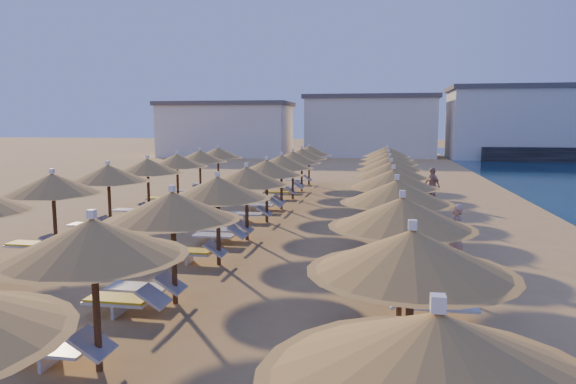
% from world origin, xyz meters
% --- Properties ---
extents(ground, '(220.00, 220.00, 0.00)m').
position_xyz_m(ground, '(0.00, 0.00, 0.00)').
color(ground, tan).
rests_on(ground, ground).
extents(hotel_blocks, '(49.25, 11.35, 8.10)m').
position_xyz_m(hotel_blocks, '(2.19, 45.53, 3.70)').
color(hotel_blocks, white).
rests_on(hotel_blocks, ground).
extents(parasol_row_east, '(3.02, 35.35, 2.70)m').
position_xyz_m(parasol_row_east, '(2.75, 0.98, 2.20)').
color(parasol_row_east, brown).
rests_on(parasol_row_east, ground).
extents(parasol_row_west, '(3.02, 35.35, 2.70)m').
position_xyz_m(parasol_row_west, '(-2.21, 0.98, 2.20)').
color(parasol_row_west, brown).
rests_on(parasol_row_west, ground).
extents(parasol_row_inland, '(3.02, 25.65, 2.70)m').
position_xyz_m(parasol_row_inland, '(-7.37, 2.59, 2.20)').
color(parasol_row_inland, brown).
rests_on(parasol_row_inland, ground).
extents(loungers, '(13.29, 33.86, 0.66)m').
position_xyz_m(loungers, '(-1.29, 1.21, 0.34)').
color(loungers, silver).
rests_on(loungers, ground).
extents(beachgoer_a, '(0.50, 0.69, 1.77)m').
position_xyz_m(beachgoer_a, '(4.46, -1.11, 0.88)').
color(beachgoer_a, tan).
rests_on(beachgoer_a, ground).
extents(beachgoer_b, '(1.15, 1.14, 1.87)m').
position_xyz_m(beachgoer_b, '(3.34, 6.57, 0.94)').
color(beachgoer_b, tan).
rests_on(beachgoer_b, ground).
extents(beachgoer_c, '(0.97, 1.14, 1.83)m').
position_xyz_m(beachgoer_c, '(4.93, 10.40, 0.92)').
color(beachgoer_c, tan).
rests_on(beachgoer_c, ground).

